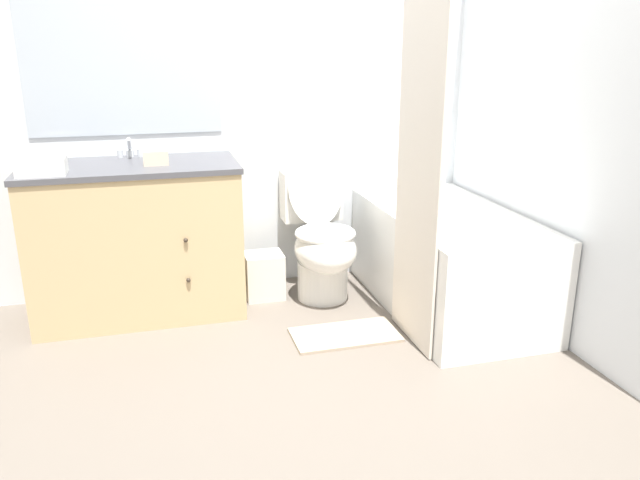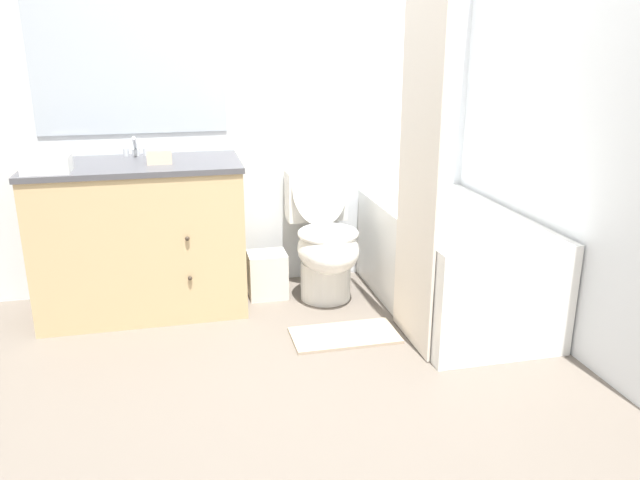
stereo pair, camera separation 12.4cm
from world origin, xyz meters
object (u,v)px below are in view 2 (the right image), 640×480
at_px(bathtub, 450,261).
at_px(tissue_box, 159,156).
at_px(toilet, 324,241).
at_px(bath_towel_folded, 469,226).
at_px(hand_towel_folded, 46,164).
at_px(bath_mat, 345,335).
at_px(wastebasket, 267,275).
at_px(vanity_cabinet, 141,236).
at_px(sink_faucet, 136,150).

distance_m(bathtub, tissue_box, 1.73).
bearing_deg(toilet, bath_towel_folded, -52.94).
bearing_deg(hand_towel_folded, toilet, 4.40).
bearing_deg(bathtub, toilet, 152.99).
relative_size(bathtub, bath_mat, 2.44).
xyz_separation_m(wastebasket, bath_towel_folded, (0.90, -0.81, 0.48)).
bearing_deg(wastebasket, bath_towel_folded, -42.22).
distance_m(tissue_box, bath_mat, 1.39).
bearing_deg(bathtub, vanity_cabinet, 166.95).
bearing_deg(vanity_cabinet, hand_towel_folded, -157.31).
distance_m(vanity_cabinet, bath_mat, 1.28).
height_order(sink_faucet, wastebasket, sink_faucet).
distance_m(hand_towel_folded, bath_mat, 1.76).
distance_m(toilet, wastebasket, 0.41).
distance_m(vanity_cabinet, wastebasket, 0.78).
height_order(wastebasket, hand_towel_folded, hand_towel_folded).
height_order(sink_faucet, bathtub, sink_faucet).
relative_size(toilet, bath_towel_folded, 2.84).
distance_m(hand_towel_folded, bath_towel_folded, 2.14).
bearing_deg(tissue_box, hand_towel_folded, -167.32).
bearing_deg(bath_mat, vanity_cabinet, 148.59).
height_order(tissue_box, bath_mat, tissue_box).
xyz_separation_m(sink_faucet, hand_towel_folded, (-0.41, -0.38, 0.01)).
xyz_separation_m(bath_towel_folded, bath_mat, (-0.58, 0.17, -0.61)).
bearing_deg(sink_faucet, hand_towel_folded, -137.59).
distance_m(toilet, bathtub, 0.74).
bearing_deg(toilet, bathtub, -27.01).
height_order(vanity_cabinet, bath_towel_folded, vanity_cabinet).
bearing_deg(tissue_box, vanity_cabinet, 160.00).
bearing_deg(toilet, hand_towel_folded, -175.60).
bearing_deg(bath_towel_folded, hand_towel_folded, 162.84).
bearing_deg(sink_faucet, vanity_cabinet, -90.00).
bearing_deg(hand_towel_folded, vanity_cabinet, 22.69).
relative_size(wastebasket, bath_mat, 0.50).
bearing_deg(bath_towel_folded, bathtub, 75.55).
xyz_separation_m(sink_faucet, bath_towel_folded, (1.61, -1.00, -0.27)).
xyz_separation_m(hand_towel_folded, bath_mat, (1.44, -0.45, -0.89)).
height_order(hand_towel_folded, bath_towel_folded, hand_towel_folded).
bearing_deg(tissue_box, toilet, -0.68).
distance_m(bathtub, wastebasket, 1.09).
bearing_deg(bath_mat, toilet, 87.35).
bearing_deg(hand_towel_folded, bathtub, -6.01).
relative_size(toilet, hand_towel_folded, 3.77).
bearing_deg(vanity_cabinet, bathtub, -13.05).
height_order(toilet, bath_mat, toilet).
distance_m(vanity_cabinet, toilet, 1.06).
bearing_deg(toilet, wastebasket, 167.55).
relative_size(bath_towel_folded, bath_mat, 0.55).
bearing_deg(tissue_box, wastebasket, 6.29).
height_order(sink_faucet, toilet, sink_faucet).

